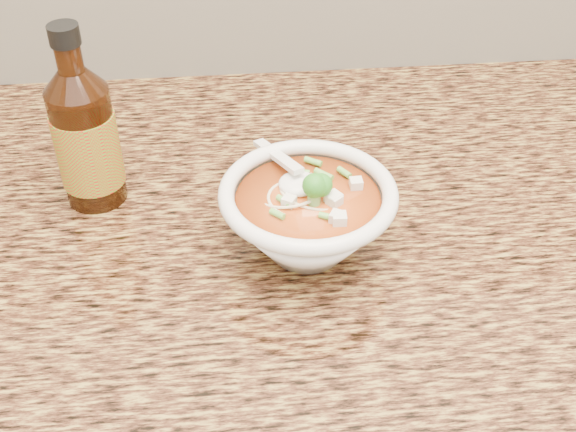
{
  "coord_description": "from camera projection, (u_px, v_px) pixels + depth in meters",
  "views": [
    {
      "loc": [
        -0.21,
        1.04,
        1.41
      ],
      "look_at": [
        -0.16,
        1.6,
        0.95
      ],
      "focal_mm": 45.0,
      "sensor_mm": 36.0,
      "label": 1
    }
  ],
  "objects": [
    {
      "name": "cabinet",
      "position": [
        383.0,
        432.0,
        1.13
      ],
      "size": [
        4.0,
        0.65,
        0.86
      ],
      "primitive_type": "cube",
      "color": "#331A0F",
      "rests_on": "ground"
    },
    {
      "name": "counter_slab",
      "position": [
        416.0,
        208.0,
        0.84
      ],
      "size": [
        4.0,
        0.68,
        0.04
      ],
      "primitive_type": "cube",
      "color": "olive",
      "rests_on": "cabinet"
    },
    {
      "name": "soup_bowl",
      "position": [
        308.0,
        218.0,
        0.73
      ],
      "size": [
        0.18,
        0.2,
        0.1
      ],
      "rotation": [
        0.0,
        0.0,
        -0.03
      ],
      "color": "white",
      "rests_on": "counter_slab"
    },
    {
      "name": "hot_sauce_bottle",
      "position": [
        86.0,
        139.0,
        0.77
      ],
      "size": [
        0.09,
        0.09,
        0.21
      ],
      "rotation": [
        0.0,
        0.0,
        -0.33
      ],
      "color": "#3B1908",
      "rests_on": "counter_slab"
    }
  ]
}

